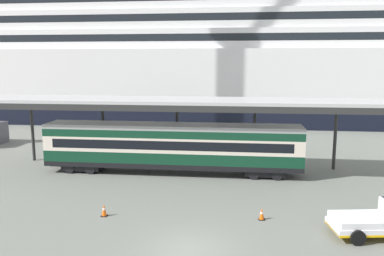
# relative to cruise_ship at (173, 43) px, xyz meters

# --- Properties ---
(ground_plane) EXTENTS (400.00, 400.00, 0.00)m
(ground_plane) POSITION_rel_cruise_ship_xyz_m (8.82, -49.95, -12.34)
(ground_plane) COLOR slate
(cruise_ship) EXTENTS (162.60, 28.09, 36.60)m
(cruise_ship) POSITION_rel_cruise_ship_xyz_m (0.00, 0.00, 0.00)
(cruise_ship) COLOR black
(cruise_ship) RESTS_ON ground
(platform_canopy) EXTENTS (34.04, 5.32, 6.14)m
(platform_canopy) POSITION_rel_cruise_ship_xyz_m (5.79, -36.19, -6.49)
(platform_canopy) COLOR #B5B5B5
(platform_canopy) RESTS_ON ground
(train_carriage) EXTENTS (21.01, 2.81, 4.11)m
(train_carriage) POSITION_rel_cruise_ship_xyz_m (5.79, -36.63, -10.04)
(train_carriage) COLOR black
(train_carriage) RESTS_ON ground
(traffic_cone_near) EXTENTS (0.36, 0.36, 0.72)m
(traffic_cone_near) POSITION_rel_cruise_ship_xyz_m (12.62, -45.79, -11.99)
(traffic_cone_near) COLOR black
(traffic_cone_near) RESTS_ON ground
(traffic_cone_mid) EXTENTS (0.36, 0.36, 0.77)m
(traffic_cone_mid) POSITION_rel_cruise_ship_xyz_m (3.27, -46.33, -11.96)
(traffic_cone_mid) COLOR black
(traffic_cone_mid) RESTS_ON ground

